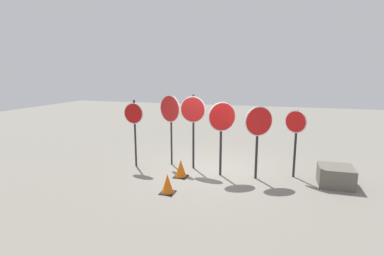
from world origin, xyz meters
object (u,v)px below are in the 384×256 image
object	(u,v)px
stop_sign_4	(258,128)
traffic_cone_0	(168,184)
stop_sign_1	(170,113)
stop_sign_0	(134,120)
stop_sign_5	(296,129)
traffic_cone_1	(181,168)
stop_sign_2	(193,116)
stop_sign_3	(222,123)
storage_crate	(336,176)

from	to	relation	value
stop_sign_4	traffic_cone_0	xyz separation A→B (m)	(-2.20, -1.79, -1.33)
stop_sign_1	stop_sign_4	world-z (taller)	stop_sign_1
stop_sign_1	stop_sign_4	distance (m)	3.08
stop_sign_0	stop_sign_1	bearing A→B (deg)	29.05
stop_sign_5	traffic_cone_1	size ratio (longest dim) A/B	3.78
stop_sign_4	traffic_cone_1	xyz separation A→B (m)	(-2.27, -0.49, -1.32)
stop_sign_2	stop_sign_3	world-z (taller)	stop_sign_2
stop_sign_2	stop_sign_5	world-z (taller)	stop_sign_2
stop_sign_1	stop_sign_2	xyz separation A→B (m)	(0.87, -0.19, -0.02)
traffic_cone_1	storage_crate	world-z (taller)	storage_crate
traffic_cone_1	stop_sign_4	bearing A→B (deg)	12.11
stop_sign_2	traffic_cone_0	xyz separation A→B (m)	(-0.06, -2.19, -1.54)
stop_sign_2	traffic_cone_0	world-z (taller)	stop_sign_2
stop_sign_1	stop_sign_5	world-z (taller)	stop_sign_1
stop_sign_1	stop_sign_3	bearing A→B (deg)	7.14
traffic_cone_0	stop_sign_1	bearing A→B (deg)	108.74
stop_sign_0	stop_sign_4	distance (m)	4.10
stop_sign_2	stop_sign_4	bearing A→B (deg)	-9.33
stop_sign_3	stop_sign_4	size ratio (longest dim) A/B	1.04
stop_sign_0	stop_sign_2	size ratio (longest dim) A/B	0.92
storage_crate	stop_sign_5	bearing A→B (deg)	163.12
stop_sign_2	stop_sign_5	size ratio (longest dim) A/B	1.19
storage_crate	stop_sign_4	bearing A→B (deg)	-176.58
traffic_cone_0	storage_crate	xyz separation A→B (m)	(4.42, 1.93, 0.01)
stop_sign_0	stop_sign_3	world-z (taller)	stop_sign_3
stop_sign_2	stop_sign_4	world-z (taller)	stop_sign_2
stop_sign_0	traffic_cone_0	xyz separation A→B (m)	(1.89, -1.83, -1.37)
stop_sign_0	stop_sign_1	xyz separation A→B (m)	(1.09, 0.55, 0.19)
stop_sign_1	stop_sign_3	distance (m)	2.01
traffic_cone_1	storage_crate	distance (m)	4.53
stop_sign_0	stop_sign_4	world-z (taller)	stop_sign_0
stop_sign_1	stop_sign_4	xyz separation A→B (m)	(3.01, -0.59, -0.23)
stop_sign_0	traffic_cone_1	size ratio (longest dim) A/B	4.16
stop_sign_5	traffic_cone_0	world-z (taller)	stop_sign_5
stop_sign_1	traffic_cone_1	xyz separation A→B (m)	(0.74, -1.07, -1.55)
stop_sign_0	storage_crate	size ratio (longest dim) A/B	2.46
stop_sign_3	storage_crate	size ratio (longest dim) A/B	2.49
stop_sign_0	traffic_cone_1	distance (m)	2.34
stop_sign_2	stop_sign_3	size ratio (longest dim) A/B	1.07
stop_sign_0	stop_sign_5	bearing A→B (deg)	7.18
stop_sign_1	storage_crate	xyz separation A→B (m)	(5.23, -0.46, -1.54)
stop_sign_1	storage_crate	world-z (taller)	stop_sign_1
stop_sign_0	stop_sign_3	size ratio (longest dim) A/B	0.99
storage_crate	stop_sign_3	bearing A→B (deg)	-177.54
stop_sign_4	storage_crate	bearing A→B (deg)	-28.89
stop_sign_5	stop_sign_3	bearing A→B (deg)	-137.93
stop_sign_1	traffic_cone_0	distance (m)	2.96
traffic_cone_0	traffic_cone_1	bearing A→B (deg)	92.91
stop_sign_0	stop_sign_2	bearing A→B (deg)	12.75
stop_sign_2	traffic_cone_1	world-z (taller)	stop_sign_2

